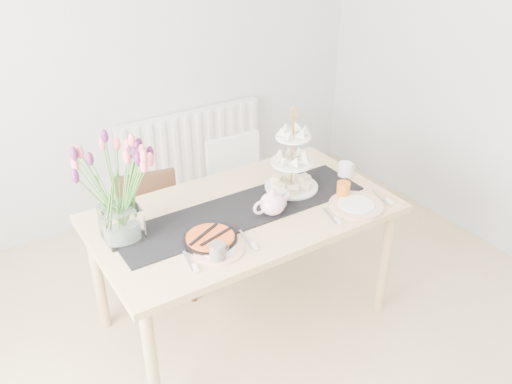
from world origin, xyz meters
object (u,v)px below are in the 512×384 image
radiator (192,148)px  dining_table (244,222)px  cream_jug (345,170)px  teapot (272,204)px  tart_tin (210,239)px  chair_white (240,186)px  plate_right (356,205)px  cake_stand (292,169)px  tulip_vase (114,175)px  plate_left (218,250)px  mug_white (280,198)px  mug_orange (343,190)px  mug_grey (217,252)px  chair_brown (152,227)px

radiator → dining_table: 1.52m
radiator → cream_jug: cream_jug is taller
teapot → tart_tin: (-0.39, -0.04, -0.05)m
chair_white → plate_right: bearing=-78.6°
radiator → tart_tin: bearing=-113.2°
cake_stand → cream_jug: (0.36, -0.05, -0.09)m
tulip_vase → plate_left: 0.60m
tart_tin → mug_white: size_ratio=2.90×
mug_white → cream_jug: bearing=7.3°
cake_stand → cream_jug: size_ratio=5.29×
tulip_vase → plate_right: (1.17, -0.39, -0.35)m
mug_white → mug_orange: bearing=-18.1°
dining_table → plate_right: (0.53, -0.29, 0.08)m
mug_orange → plate_left: mug_orange is taller
mug_grey → plate_right: 0.86m
teapot → plate_left: 0.42m
tulip_vase → mug_orange: size_ratio=7.27×
tart_tin → mug_orange: size_ratio=2.98×
radiator → cake_stand: 1.46m
tulip_vase → mug_white: tulip_vase is taller
mug_grey → plate_right: mug_grey is taller
radiator → mug_white: bearing=-97.8°
dining_table → chair_white: (0.39, 0.69, -0.22)m
teapot → cream_jug: teapot is taller
cream_jug → teapot: bearing=-163.8°
cake_stand → mug_grey: bearing=-152.0°
tart_tin → mug_grey: bearing=-105.7°
mug_white → plate_right: mug_white is taller
dining_table → plate_left: (-0.29, -0.25, 0.08)m
chair_brown → mug_grey: size_ratio=8.50×
radiator → plate_right: plate_right is taller
radiator → tart_tin: 1.78m
radiator → chair_white: size_ratio=1.51×
teapot → mug_white: teapot is taller
radiator → mug_white: (-0.21, -1.51, 0.35)m
radiator → plate_left: 1.86m
mug_grey → mug_white: 0.58m
mug_orange → chair_brown: bearing=105.6°
radiator → dining_table: same height
plate_right → teapot: bearing=157.5°
tulip_vase → plate_left: bearing=-45.3°
radiator → teapot: teapot is taller
cake_stand → plate_right: cake_stand is taller
radiator → tart_tin: size_ratio=4.52×
dining_table → mug_orange: size_ratio=17.96×
tart_tin → chair_brown: bearing=91.9°
teapot → plate_left: teapot is taller
cake_stand → mug_white: cake_stand is taller
cake_stand → cream_jug: bearing=-7.1°
dining_table → chair_brown: (-0.31, 0.58, -0.24)m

